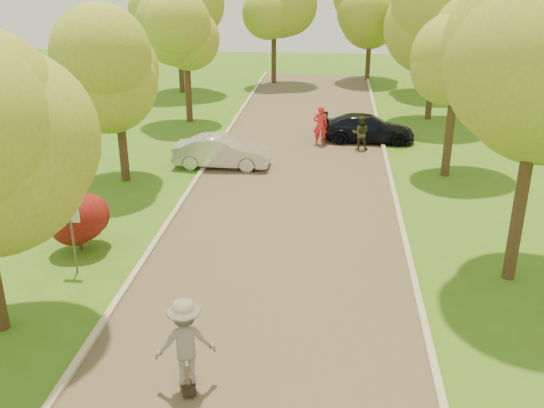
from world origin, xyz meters
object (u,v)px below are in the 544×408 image
at_px(silver_sedan, 222,152).
at_px(longboard, 188,381).
at_px(person_striped, 320,125).
at_px(street_sign, 71,224).
at_px(dark_sedan, 368,128).
at_px(person_olive, 360,133).
at_px(skateboarder, 185,342).

relative_size(silver_sedan, longboard, 4.01).
bearing_deg(person_striped, street_sign, 65.78).
bearing_deg(dark_sedan, person_striped, 110.23).
relative_size(silver_sedan, person_olive, 2.57).
height_order(dark_sedan, person_olive, person_olive).
relative_size(dark_sedan, skateboarder, 2.35).
bearing_deg(silver_sedan, person_olive, -61.23).
height_order(skateboarder, person_striped, skateboarder).
xyz_separation_m(skateboarder, person_striped, (2.28, 18.81, -0.15)).
xyz_separation_m(dark_sedan, person_olive, (-0.42, -1.49, 0.14)).
bearing_deg(person_striped, silver_sedan, 44.49).
height_order(silver_sedan, skateboarder, skateboarder).
bearing_deg(skateboarder, street_sign, -64.88).
height_order(street_sign, skateboarder, street_sign).
xyz_separation_m(person_striped, person_olive, (1.95, -0.65, -0.16)).
height_order(longboard, person_striped, person_striped).
bearing_deg(street_sign, person_olive, 57.18).
relative_size(longboard, person_striped, 0.54).
bearing_deg(skateboarder, longboard, 18.55).
distance_m(dark_sedan, person_striped, 2.53).
height_order(dark_sedan, person_striped, person_striped).
bearing_deg(dark_sedan, person_olive, 165.10).
height_order(longboard, person_olive, person_olive).
bearing_deg(silver_sedan, longboard, -172.00).
relative_size(skateboarder, person_olive, 1.21).
xyz_separation_m(dark_sedan, skateboarder, (-4.65, -19.64, 0.45)).
bearing_deg(skateboarder, person_striped, -115.24).
relative_size(silver_sedan, skateboarder, 2.13).
relative_size(street_sign, dark_sedan, 0.46).
bearing_deg(longboard, skateboarder, -161.45).
xyz_separation_m(dark_sedan, longboard, (-4.65, -19.64, -0.57)).
distance_m(street_sign, dark_sedan, 17.52).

